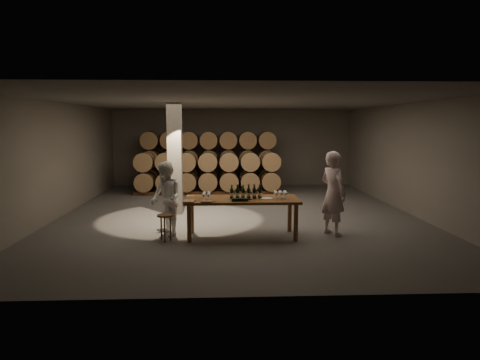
{
  "coord_description": "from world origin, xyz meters",
  "views": [
    {
      "loc": [
        -0.47,
        -12.15,
        2.58
      ],
      "look_at": [
        0.03,
        -0.77,
        1.1
      ],
      "focal_mm": 32.0,
      "sensor_mm": 36.0,
      "label": 1
    }
  ],
  "objects_px": {
    "notebook_near": "(207,202)",
    "stool": "(165,219)",
    "person_man": "(333,193)",
    "tasting_table": "(242,203)",
    "person_woman": "(166,199)",
    "plate": "(266,198)",
    "bottle_cluster": "(246,193)"
  },
  "relations": [
    {
      "from": "plate",
      "to": "person_man",
      "type": "height_order",
      "value": "person_man"
    },
    {
      "from": "tasting_table",
      "to": "notebook_near",
      "type": "bearing_deg",
      "value": -150.25
    },
    {
      "from": "notebook_near",
      "to": "person_man",
      "type": "relative_size",
      "value": 0.12
    },
    {
      "from": "tasting_table",
      "to": "stool",
      "type": "xyz_separation_m",
      "value": [
        -1.72,
        -0.28,
        -0.31
      ]
    },
    {
      "from": "bottle_cluster",
      "to": "notebook_near",
      "type": "xyz_separation_m",
      "value": [
        -0.88,
        -0.48,
        -0.1
      ]
    },
    {
      "from": "bottle_cluster",
      "to": "notebook_near",
      "type": "distance_m",
      "value": 1.01
    },
    {
      "from": "notebook_near",
      "to": "person_man",
      "type": "height_order",
      "value": "person_man"
    },
    {
      "from": "stool",
      "to": "person_man",
      "type": "distance_m",
      "value": 3.92
    },
    {
      "from": "person_man",
      "to": "person_woman",
      "type": "relative_size",
      "value": 1.14
    },
    {
      "from": "notebook_near",
      "to": "stool",
      "type": "bearing_deg",
      "value": 175.78
    },
    {
      "from": "bottle_cluster",
      "to": "person_man",
      "type": "distance_m",
      "value": 2.05
    },
    {
      "from": "tasting_table",
      "to": "notebook_near",
      "type": "height_order",
      "value": "notebook_near"
    },
    {
      "from": "plate",
      "to": "stool",
      "type": "height_order",
      "value": "plate"
    },
    {
      "from": "tasting_table",
      "to": "stool",
      "type": "distance_m",
      "value": 1.77
    },
    {
      "from": "person_man",
      "to": "person_woman",
      "type": "height_order",
      "value": "person_man"
    },
    {
      "from": "stool",
      "to": "person_man",
      "type": "xyz_separation_m",
      "value": [
        3.86,
        0.38,
        0.5
      ]
    },
    {
      "from": "bottle_cluster",
      "to": "person_woman",
      "type": "distance_m",
      "value": 1.87
    },
    {
      "from": "stool",
      "to": "person_woman",
      "type": "relative_size",
      "value": 0.34
    },
    {
      "from": "tasting_table",
      "to": "notebook_near",
      "type": "distance_m",
      "value": 0.91
    },
    {
      "from": "person_woman",
      "to": "notebook_near",
      "type": "bearing_deg",
      "value": 24.77
    },
    {
      "from": "bottle_cluster",
      "to": "stool",
      "type": "relative_size",
      "value": 1.22
    },
    {
      "from": "notebook_near",
      "to": "stool",
      "type": "height_order",
      "value": "notebook_near"
    },
    {
      "from": "stool",
      "to": "notebook_near",
      "type": "bearing_deg",
      "value": -10.55
    },
    {
      "from": "plate",
      "to": "notebook_near",
      "type": "height_order",
      "value": "notebook_near"
    },
    {
      "from": "tasting_table",
      "to": "person_man",
      "type": "relative_size",
      "value": 1.32
    },
    {
      "from": "notebook_near",
      "to": "person_man",
      "type": "distance_m",
      "value": 2.98
    },
    {
      "from": "stool",
      "to": "bottle_cluster",
      "type": "bearing_deg",
      "value": 9.72
    },
    {
      "from": "person_woman",
      "to": "person_man",
      "type": "bearing_deg",
      "value": 57.62
    },
    {
      "from": "person_man",
      "to": "notebook_near",
      "type": "bearing_deg",
      "value": 69.95
    },
    {
      "from": "tasting_table",
      "to": "plate",
      "type": "bearing_deg",
      "value": -8.32
    },
    {
      "from": "plate",
      "to": "tasting_table",
      "type": "bearing_deg",
      "value": 171.68
    },
    {
      "from": "plate",
      "to": "person_man",
      "type": "bearing_deg",
      "value": 6.76
    }
  ]
}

